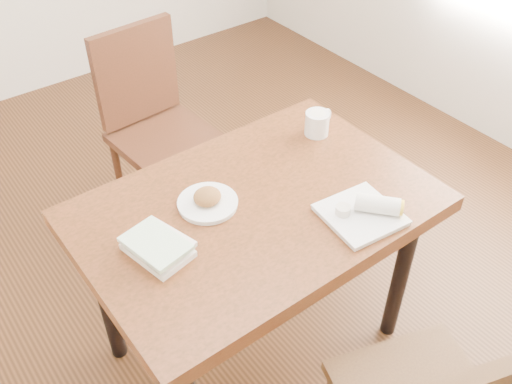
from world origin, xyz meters
TOP-DOWN VIEW (x-y plane):
  - ground at (0.00, 0.00)m, footprint 4.00×5.00m
  - table at (0.00, 0.00)m, footprint 1.14×0.77m
  - chair_far at (0.12, 0.93)m, footprint 0.45×0.45m
  - plate_scone at (-0.13, 0.09)m, footprint 0.20×0.20m
  - coffee_mug at (0.43, 0.18)m, footprint 0.13×0.09m
  - plate_burrito at (0.24, -0.26)m, footprint 0.25×0.25m
  - book_stack at (-0.36, 0.00)m, footprint 0.19×0.23m

SIDE VIEW (x-z plane):
  - ground at x=0.00m, z-range -0.01..0.00m
  - chair_far at x=0.12m, z-range 0.07..1.03m
  - table at x=0.00m, z-range 0.29..1.04m
  - plate_scone at x=-0.13m, z-range 0.74..0.80m
  - plate_burrito at x=0.24m, z-range 0.74..0.81m
  - book_stack at x=-0.36m, z-range 0.75..0.80m
  - coffee_mug at x=0.43m, z-range 0.75..0.84m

